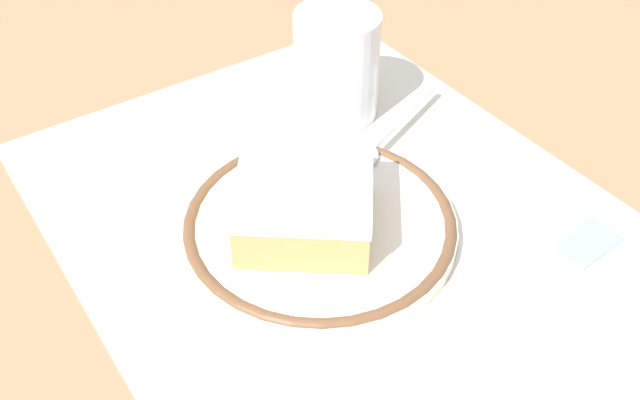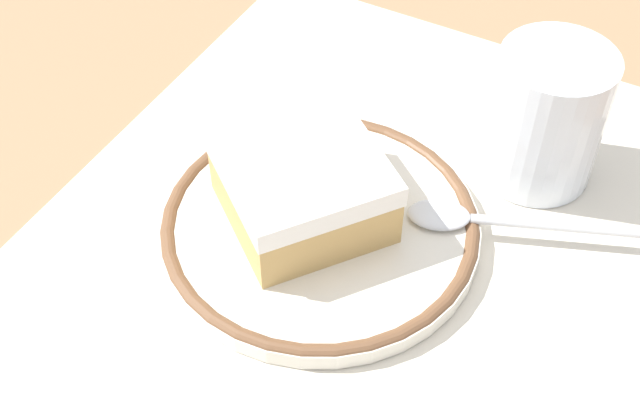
# 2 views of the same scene
# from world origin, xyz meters

# --- Properties ---
(ground_plane) EXTENTS (2.40, 2.40, 0.00)m
(ground_plane) POSITION_xyz_m (0.00, 0.00, 0.00)
(ground_plane) COLOR #9E7551
(placemat) EXTENTS (0.53, 0.39, 0.00)m
(placemat) POSITION_xyz_m (0.00, 0.00, 0.00)
(placemat) COLOR beige
(placemat) RESTS_ON ground_plane
(plate) EXTENTS (0.20, 0.20, 0.01)m
(plate) POSITION_xyz_m (0.02, 0.02, 0.01)
(plate) COLOR silver
(plate) RESTS_ON placemat
(cake_slice) EXTENTS (0.13, 0.13, 0.05)m
(cake_slice) POSITION_xyz_m (0.02, 0.03, 0.04)
(cake_slice) COLOR tan
(cake_slice) RESTS_ON plate
(spoon) EXTENTS (0.07, 0.14, 0.01)m
(spoon) POSITION_xyz_m (0.07, -0.07, 0.02)
(spoon) COLOR silver
(spoon) RESTS_ON plate
(cup) EXTENTS (0.08, 0.08, 0.10)m
(cup) POSITION_xyz_m (0.14, -0.08, 0.04)
(cup) COLOR silver
(cup) RESTS_ON placemat
(sugar_packet) EXTENTS (0.03, 0.05, 0.01)m
(sugar_packet) POSITION_xyz_m (-0.10, -0.14, 0.00)
(sugar_packet) COLOR #8CB2E0
(sugar_packet) RESTS_ON placemat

